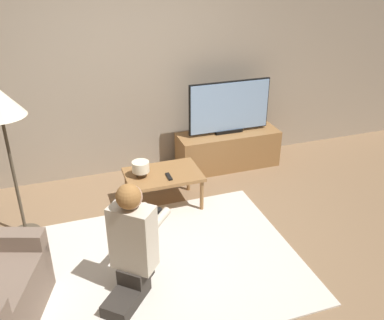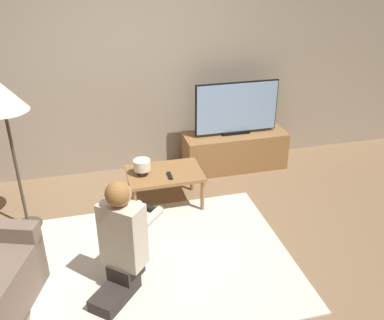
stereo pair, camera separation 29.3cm
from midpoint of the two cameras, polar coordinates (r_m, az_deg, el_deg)
The scene contains 10 objects.
ground_plane at distance 3.97m, azimuth -1.47°, elevation -13.45°, with size 10.00×10.00×0.00m, color #896B4C.
wall_back at distance 5.10m, azimuth -6.67°, elevation 12.23°, with size 10.00×0.06×2.60m.
rug at distance 3.97m, azimuth -1.47°, elevation -13.36°, with size 2.26×1.86×0.02m.
tv_stand at distance 5.45m, azimuth 7.26°, elevation 1.20°, with size 1.28×0.43×0.47m.
tv at distance 5.23m, azimuth 7.60°, elevation 6.82°, with size 1.04×0.08×0.66m.
coffee_table at distance 4.57m, azimuth -1.84°, elevation -2.15°, with size 0.80×0.53×0.40m.
floor_lamp at distance 4.08m, azimuth -22.01°, elevation 6.87°, with size 0.44×0.44×1.52m.
person_kneeling at distance 3.42m, azimuth -6.86°, elevation -10.42°, with size 0.70×0.75×1.00m.
table_lamp at distance 4.47m, azimuth -4.82°, elevation -0.82°, with size 0.18×0.18×0.17m.
remote at distance 4.46m, azimuth -1.11°, elevation -2.13°, with size 0.04×0.15×0.02m.
Camera 2 is at (-0.52, -3.00, 2.57)m, focal length 40.00 mm.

